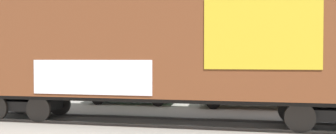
# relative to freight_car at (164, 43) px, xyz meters

# --- Properties ---
(ground_plane) EXTENTS (260.00, 260.00, 0.00)m
(ground_plane) POSITION_rel_freight_car_xyz_m (-1.47, 0.00, -2.79)
(ground_plane) COLOR gray
(track) EXTENTS (60.00, 2.58, 0.08)m
(track) POSITION_rel_freight_car_xyz_m (1.09, 0.00, -2.75)
(track) COLOR #4C4742
(track) RESTS_ON ground_plane
(freight_car) EXTENTS (14.92, 3.05, 4.98)m
(freight_car) POSITION_rel_freight_car_xyz_m (0.00, 0.00, 0.00)
(freight_car) COLOR brown
(freight_car) RESTS_ON ground_plane
(flagpole) EXTENTS (0.79, 1.23, 8.82)m
(flagpole) POSITION_rel_freight_car_xyz_m (-8.56, 10.45, 2.71)
(flagpole) COLOR silver
(flagpole) RESTS_ON ground_plane
(hillside) EXTENTS (121.83, 38.58, 14.15)m
(hillside) POSITION_rel_freight_car_xyz_m (-1.46, 68.66, 1.82)
(hillside) COLOR silver
(hillside) RESTS_ON ground_plane
(parked_car_green) EXTENTS (4.46, 1.86, 1.81)m
(parked_car_green) POSITION_rel_freight_car_xyz_m (-2.64, 4.75, -1.91)
(parked_car_green) COLOR #1E5933
(parked_car_green) RESTS_ON ground_plane
(parked_car_tan) EXTENTS (4.55, 2.12, 1.68)m
(parked_car_tan) POSITION_rel_freight_car_xyz_m (2.91, 4.51, -1.95)
(parked_car_tan) COLOR #9E8966
(parked_car_tan) RESTS_ON ground_plane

